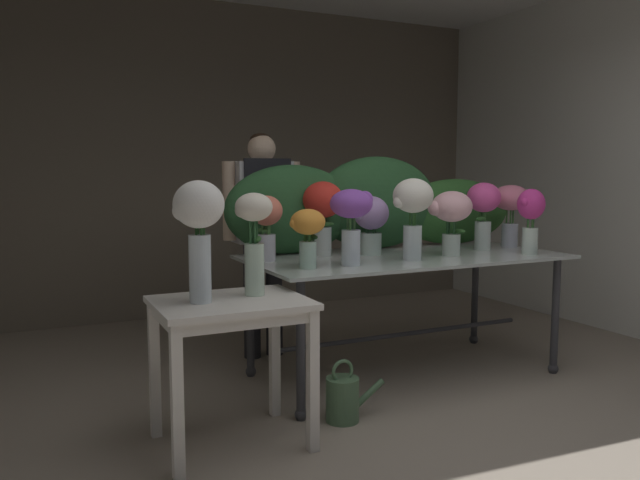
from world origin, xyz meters
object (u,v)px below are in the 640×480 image
at_px(florist, 263,221).
at_px(vase_scarlet_lilies, 323,207).
at_px(side_table_white, 231,320).
at_px(vase_lilac_anemones, 371,220).
at_px(vase_blush_freesia, 451,213).
at_px(vase_white_roses_tall, 199,223).
at_px(display_table_glass, 404,271).
at_px(vase_sunset_hydrangea, 308,231).
at_px(vase_fuchsia_roses, 484,207).
at_px(vase_cream_lisianthus_tall, 254,234).
at_px(vase_magenta_carnations, 531,215).
at_px(vase_rosy_peonies, 510,205).
at_px(vase_violet_stock, 352,215).
at_px(watering_can, 343,398).
at_px(vase_ivory_tulips, 413,207).
at_px(vase_coral_snapdragons, 267,221).

relative_size(florist, vase_scarlet_lilies, 3.36).
xyz_separation_m(side_table_white, vase_lilac_anemones, (1.17, 0.65, 0.40)).
height_order(vase_blush_freesia, vase_white_roses_tall, vase_white_roses_tall).
relative_size(display_table_glass, vase_sunset_hydrangea, 6.09).
distance_m(vase_fuchsia_roses, vase_lilac_anemones, 0.84).
height_order(vase_sunset_hydrangea, vase_cream_lisianthus_tall, vase_cream_lisianthus_tall).
bearing_deg(vase_lilac_anemones, vase_magenta_carnations, -24.80).
distance_m(display_table_glass, vase_lilac_anemones, 0.40).
height_order(vase_fuchsia_roses, vase_cream_lisianthus_tall, vase_fuchsia_roses).
bearing_deg(vase_rosy_peonies, vase_cream_lisianthus_tall, -166.26).
xyz_separation_m(vase_violet_stock, vase_rosy_peonies, (1.45, 0.29, 0.01)).
distance_m(vase_sunset_hydrangea, vase_lilac_anemones, 0.71).
bearing_deg(vase_sunset_hydrangea, watering_can, -75.99).
relative_size(vase_lilac_anemones, vase_rosy_peonies, 0.86).
relative_size(side_table_white, watering_can, 2.08).
distance_m(display_table_glass, vase_rosy_peonies, 1.01).
bearing_deg(vase_ivory_tulips, vase_violet_stock, -176.41).
distance_m(vase_lilac_anemones, vase_coral_snapdragons, 0.72).
relative_size(display_table_glass, watering_can, 5.83).
relative_size(vase_fuchsia_roses, vase_lilac_anemones, 1.22).
relative_size(vase_magenta_carnations, watering_can, 1.23).
relative_size(vase_blush_freesia, vase_rosy_peonies, 0.94).
distance_m(side_table_white, vase_rosy_peonies, 2.40).
distance_m(vase_cream_lisianthus_tall, watering_can, 1.03).
relative_size(vase_magenta_carnations, vase_rosy_peonies, 0.97).
bearing_deg(vase_scarlet_lilies, florist, 107.96).
xyz_separation_m(vase_fuchsia_roses, vase_violet_stock, (-1.17, -0.24, -0.00)).
bearing_deg(side_table_white, watering_can, 0.99).
height_order(vase_fuchsia_roses, vase_rosy_peonies, vase_fuchsia_roses).
relative_size(side_table_white, vase_coral_snapdragons, 1.83).
xyz_separation_m(vase_magenta_carnations, vase_scarlet_lilies, (-1.26, 0.52, 0.05)).
bearing_deg(vase_fuchsia_roses, vase_rosy_peonies, 9.13).
distance_m(display_table_glass, vase_violet_stock, 0.70).
bearing_deg(vase_fuchsia_roses, side_table_white, -164.97).
bearing_deg(florist, vase_blush_freesia, -44.78).
height_order(side_table_white, vase_blush_freesia, vase_blush_freesia).
xyz_separation_m(vase_lilac_anemones, vase_violet_stock, (-0.34, -0.36, 0.07)).
relative_size(side_table_white, vase_fuchsia_roses, 1.57).
height_order(vase_violet_stock, vase_white_roses_tall, vase_white_roses_tall).
bearing_deg(vase_fuchsia_roses, vase_scarlet_lilies, 169.92).
bearing_deg(vase_cream_lisianthus_tall, vase_sunset_hydrangea, 30.67).
xyz_separation_m(vase_coral_snapdragons, vase_ivory_tulips, (0.82, -0.35, 0.08)).
distance_m(vase_coral_snapdragons, vase_ivory_tulips, 0.90).
distance_m(display_table_glass, watering_can, 1.06).
height_order(vase_scarlet_lilies, watering_can, vase_scarlet_lilies).
xyz_separation_m(vase_rosy_peonies, vase_coral_snapdragons, (-1.83, 0.09, -0.06)).
bearing_deg(vase_ivory_tulips, vase_blush_freesia, 11.94).
xyz_separation_m(vase_blush_freesia, vase_white_roses_tall, (-1.76, -0.39, 0.03)).
height_order(display_table_glass, vase_scarlet_lilies, vase_scarlet_lilies).
bearing_deg(vase_violet_stock, vase_fuchsia_roses, 11.78).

